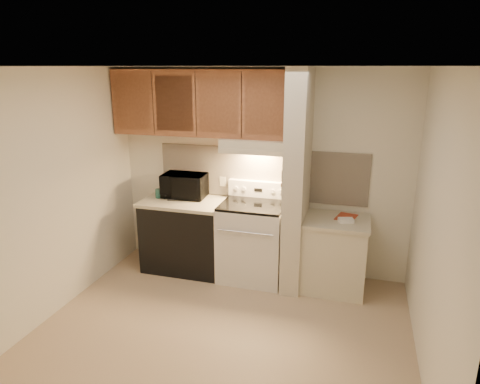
% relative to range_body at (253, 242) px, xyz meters
% --- Properties ---
extents(floor, '(3.60, 3.60, 0.00)m').
position_rel_range_body_xyz_m(floor, '(0.00, -1.16, -0.46)').
color(floor, tan).
rests_on(floor, ground).
extents(ceiling, '(3.60, 3.60, 0.00)m').
position_rel_range_body_xyz_m(ceiling, '(0.00, -1.16, 2.04)').
color(ceiling, white).
rests_on(ceiling, wall_back).
extents(wall_back, '(3.60, 2.50, 0.02)m').
position_rel_range_body_xyz_m(wall_back, '(0.00, 0.34, 0.79)').
color(wall_back, white).
rests_on(wall_back, floor).
extents(wall_left, '(0.02, 3.00, 2.50)m').
position_rel_range_body_xyz_m(wall_left, '(-1.80, -1.16, 0.79)').
color(wall_left, white).
rests_on(wall_left, floor).
extents(wall_right, '(0.02, 3.00, 2.50)m').
position_rel_range_body_xyz_m(wall_right, '(1.80, -1.16, 0.79)').
color(wall_right, white).
rests_on(wall_right, floor).
extents(backsplash, '(2.60, 0.02, 0.63)m').
position_rel_range_body_xyz_m(backsplash, '(0.00, 0.33, 0.78)').
color(backsplash, beige).
rests_on(backsplash, wall_back).
extents(range_body, '(0.76, 0.65, 0.92)m').
position_rel_range_body_xyz_m(range_body, '(0.00, 0.00, 0.00)').
color(range_body, silver).
rests_on(range_body, floor).
extents(oven_window, '(0.50, 0.01, 0.30)m').
position_rel_range_body_xyz_m(oven_window, '(0.00, -0.32, 0.04)').
color(oven_window, black).
rests_on(oven_window, range_body).
extents(oven_handle, '(0.65, 0.02, 0.02)m').
position_rel_range_body_xyz_m(oven_handle, '(0.00, -0.35, 0.26)').
color(oven_handle, silver).
rests_on(oven_handle, range_body).
extents(cooktop, '(0.74, 0.64, 0.03)m').
position_rel_range_body_xyz_m(cooktop, '(0.00, 0.00, 0.48)').
color(cooktop, black).
rests_on(cooktop, range_body).
extents(range_backguard, '(0.76, 0.08, 0.20)m').
position_rel_range_body_xyz_m(range_backguard, '(0.00, 0.28, 0.59)').
color(range_backguard, silver).
rests_on(range_backguard, range_body).
extents(range_display, '(0.10, 0.01, 0.04)m').
position_rel_range_body_xyz_m(range_display, '(0.00, 0.24, 0.59)').
color(range_display, black).
rests_on(range_display, range_backguard).
extents(range_knob_left_outer, '(0.05, 0.02, 0.05)m').
position_rel_range_body_xyz_m(range_knob_left_outer, '(-0.28, 0.24, 0.59)').
color(range_knob_left_outer, silver).
rests_on(range_knob_left_outer, range_backguard).
extents(range_knob_left_inner, '(0.05, 0.02, 0.05)m').
position_rel_range_body_xyz_m(range_knob_left_inner, '(-0.18, 0.24, 0.59)').
color(range_knob_left_inner, silver).
rests_on(range_knob_left_inner, range_backguard).
extents(range_knob_right_inner, '(0.05, 0.02, 0.05)m').
position_rel_range_body_xyz_m(range_knob_right_inner, '(0.18, 0.24, 0.59)').
color(range_knob_right_inner, silver).
rests_on(range_knob_right_inner, range_backguard).
extents(range_knob_right_outer, '(0.05, 0.02, 0.05)m').
position_rel_range_body_xyz_m(range_knob_right_outer, '(0.28, 0.24, 0.59)').
color(range_knob_right_outer, silver).
rests_on(range_knob_right_outer, range_backguard).
extents(dishwasher_front, '(1.00, 0.63, 0.87)m').
position_rel_range_body_xyz_m(dishwasher_front, '(-0.88, 0.01, -0.03)').
color(dishwasher_front, black).
rests_on(dishwasher_front, floor).
extents(left_countertop, '(1.04, 0.67, 0.04)m').
position_rel_range_body_xyz_m(left_countertop, '(-0.88, 0.01, 0.43)').
color(left_countertop, beige).
rests_on(left_countertop, dishwasher_front).
extents(spoon_rest, '(0.22, 0.13, 0.01)m').
position_rel_range_body_xyz_m(spoon_rest, '(-0.99, -0.00, 0.46)').
color(spoon_rest, black).
rests_on(spoon_rest, left_countertop).
extents(teal_jar, '(0.13, 0.13, 0.11)m').
position_rel_range_body_xyz_m(teal_jar, '(-1.23, 0.03, 0.51)').
color(teal_jar, '#265F55').
rests_on(teal_jar, left_countertop).
extents(outlet, '(0.08, 0.01, 0.12)m').
position_rel_range_body_xyz_m(outlet, '(-0.48, 0.32, 0.64)').
color(outlet, beige).
rests_on(outlet, backsplash).
extents(microwave, '(0.56, 0.40, 0.30)m').
position_rel_range_body_xyz_m(microwave, '(-0.93, 0.15, 0.60)').
color(microwave, black).
rests_on(microwave, left_countertop).
extents(partition_pillar, '(0.22, 0.70, 2.50)m').
position_rel_range_body_xyz_m(partition_pillar, '(0.51, -0.01, 0.79)').
color(partition_pillar, beige).
rests_on(partition_pillar, floor).
extents(pillar_trim, '(0.01, 0.70, 0.04)m').
position_rel_range_body_xyz_m(pillar_trim, '(0.39, -0.01, 0.84)').
color(pillar_trim, '#975A38').
rests_on(pillar_trim, partition_pillar).
extents(knife_strip, '(0.02, 0.42, 0.04)m').
position_rel_range_body_xyz_m(knife_strip, '(0.39, -0.06, 0.86)').
color(knife_strip, black).
rests_on(knife_strip, partition_pillar).
extents(knife_blade_a, '(0.01, 0.03, 0.16)m').
position_rel_range_body_xyz_m(knife_blade_a, '(0.38, -0.23, 0.76)').
color(knife_blade_a, silver).
rests_on(knife_blade_a, knife_strip).
extents(knife_handle_a, '(0.02, 0.02, 0.10)m').
position_rel_range_body_xyz_m(knife_handle_a, '(0.38, -0.20, 0.91)').
color(knife_handle_a, black).
rests_on(knife_handle_a, knife_strip).
extents(knife_blade_b, '(0.01, 0.04, 0.18)m').
position_rel_range_body_xyz_m(knife_blade_b, '(0.38, -0.13, 0.75)').
color(knife_blade_b, silver).
rests_on(knife_blade_b, knife_strip).
extents(knife_handle_b, '(0.02, 0.02, 0.10)m').
position_rel_range_body_xyz_m(knife_handle_b, '(0.38, -0.14, 0.91)').
color(knife_handle_b, black).
rests_on(knife_handle_b, knife_strip).
extents(knife_blade_c, '(0.01, 0.04, 0.20)m').
position_rel_range_body_xyz_m(knife_blade_c, '(0.38, -0.07, 0.74)').
color(knife_blade_c, silver).
rests_on(knife_blade_c, knife_strip).
extents(knife_handle_c, '(0.02, 0.02, 0.10)m').
position_rel_range_body_xyz_m(knife_handle_c, '(0.38, -0.04, 0.91)').
color(knife_handle_c, black).
rests_on(knife_handle_c, knife_strip).
extents(knife_blade_d, '(0.01, 0.04, 0.16)m').
position_rel_range_body_xyz_m(knife_blade_d, '(0.38, 0.03, 0.76)').
color(knife_blade_d, silver).
rests_on(knife_blade_d, knife_strip).
extents(knife_handle_d, '(0.02, 0.02, 0.10)m').
position_rel_range_body_xyz_m(knife_handle_d, '(0.38, 0.01, 0.91)').
color(knife_handle_d, black).
rests_on(knife_handle_d, knife_strip).
extents(knife_blade_e, '(0.01, 0.04, 0.18)m').
position_rel_range_body_xyz_m(knife_blade_e, '(0.38, 0.10, 0.75)').
color(knife_blade_e, silver).
rests_on(knife_blade_e, knife_strip).
extents(knife_handle_e, '(0.02, 0.02, 0.10)m').
position_rel_range_body_xyz_m(knife_handle_e, '(0.38, 0.12, 0.91)').
color(knife_handle_e, black).
rests_on(knife_handle_e, knife_strip).
extents(oven_mitt, '(0.03, 0.10, 0.23)m').
position_rel_range_body_xyz_m(oven_mitt, '(0.38, 0.17, 0.68)').
color(oven_mitt, slate).
rests_on(oven_mitt, partition_pillar).
extents(right_cab_base, '(0.70, 0.60, 0.81)m').
position_rel_range_body_xyz_m(right_cab_base, '(0.97, -0.01, -0.06)').
color(right_cab_base, beige).
rests_on(right_cab_base, floor).
extents(right_countertop, '(0.74, 0.64, 0.04)m').
position_rel_range_body_xyz_m(right_countertop, '(0.97, -0.01, 0.37)').
color(right_countertop, beige).
rests_on(right_countertop, right_cab_base).
extents(red_folder, '(0.26, 0.32, 0.01)m').
position_rel_range_body_xyz_m(red_folder, '(1.07, 0.09, 0.39)').
color(red_folder, '#9E361E').
rests_on(red_folder, right_countertop).
extents(white_box, '(0.18, 0.15, 0.04)m').
position_rel_range_body_xyz_m(white_box, '(1.07, -0.06, 0.41)').
color(white_box, white).
rests_on(white_box, right_countertop).
extents(range_hood, '(0.78, 0.44, 0.15)m').
position_rel_range_body_xyz_m(range_hood, '(0.00, 0.12, 1.17)').
color(range_hood, beige).
rests_on(range_hood, upper_cabinets).
extents(hood_lip, '(0.78, 0.04, 0.06)m').
position_rel_range_body_xyz_m(hood_lip, '(0.00, -0.08, 1.12)').
color(hood_lip, beige).
rests_on(hood_lip, range_hood).
extents(upper_cabinets, '(2.18, 0.33, 0.77)m').
position_rel_range_body_xyz_m(upper_cabinets, '(-0.69, 0.17, 1.62)').
color(upper_cabinets, '#975A38').
rests_on(upper_cabinets, wall_back).
extents(cab_door_a, '(0.46, 0.01, 0.63)m').
position_rel_range_body_xyz_m(cab_door_a, '(-1.51, 0.01, 1.62)').
color(cab_door_a, '#975A38').
rests_on(cab_door_a, upper_cabinets).
extents(cab_gap_a, '(0.01, 0.01, 0.73)m').
position_rel_range_body_xyz_m(cab_gap_a, '(-1.23, 0.01, 1.62)').
color(cab_gap_a, black).
rests_on(cab_gap_a, upper_cabinets).
extents(cab_door_b, '(0.46, 0.01, 0.63)m').
position_rel_range_body_xyz_m(cab_door_b, '(-0.96, 0.01, 1.62)').
color(cab_door_b, '#975A38').
rests_on(cab_door_b, upper_cabinets).
extents(cab_gap_b, '(0.01, 0.01, 0.73)m').
position_rel_range_body_xyz_m(cab_gap_b, '(-0.69, 0.01, 1.62)').
color(cab_gap_b, black).
rests_on(cab_gap_b, upper_cabinets).
extents(cab_door_c, '(0.46, 0.01, 0.63)m').
position_rel_range_body_xyz_m(cab_door_c, '(-0.42, 0.01, 1.62)').
color(cab_door_c, '#975A38').
rests_on(cab_door_c, upper_cabinets).
extents(cab_gap_c, '(0.01, 0.01, 0.73)m').
position_rel_range_body_xyz_m(cab_gap_c, '(-0.14, 0.01, 1.62)').
color(cab_gap_c, black).
rests_on(cab_gap_c, upper_cabinets).
extents(cab_door_d, '(0.46, 0.01, 0.63)m').
position_rel_range_body_xyz_m(cab_door_d, '(0.13, 0.01, 1.62)').
color(cab_door_d, '#975A38').
rests_on(cab_door_d, upper_cabinets).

